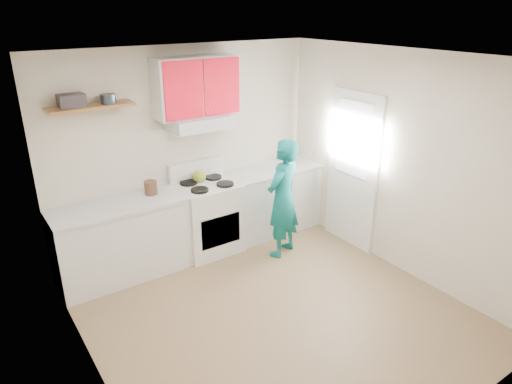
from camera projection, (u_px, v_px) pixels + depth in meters
floor at (274, 311)px, 4.91m from camera, size 3.80×3.80×0.00m
ceiling at (278, 58)px, 3.93m from camera, size 3.60×3.80×0.04m
back_wall at (186, 151)px, 5.87m from camera, size 3.60×0.04×2.60m
front_wall at (452, 294)px, 2.97m from camera, size 3.60×0.04×2.60m
left_wall at (84, 251)px, 3.48m from camera, size 0.04×3.80×2.60m
right_wall at (400, 165)px, 5.36m from camera, size 0.04×3.80×2.60m
door at (353, 171)px, 5.99m from camera, size 0.05×0.85×2.05m
door_glass at (354, 139)px, 5.81m from camera, size 0.01×0.55×0.95m
counter_left at (122, 241)px, 5.42m from camera, size 1.52×0.60×0.90m
counter_right at (272, 200)px, 6.56m from camera, size 1.32×0.60×0.90m
stove at (208, 217)px, 5.99m from camera, size 0.76×0.65×0.92m
range_hood at (200, 122)px, 5.61m from camera, size 0.76×0.44×0.15m
upper_cabinets at (196, 86)px, 5.49m from camera, size 1.02×0.33×0.70m
shelf at (91, 107)px, 4.88m from camera, size 0.90×0.30×0.04m
books at (72, 100)px, 4.76m from camera, size 0.26×0.19×0.14m
tin at (108, 99)px, 4.94m from camera, size 0.19×0.19×0.10m
kettle at (199, 176)px, 5.88m from camera, size 0.21×0.21×0.15m
crock at (151, 188)px, 5.50m from camera, size 0.20×0.20×0.18m
cutting_board at (267, 170)px, 6.38m from camera, size 0.35×0.29×0.02m
silicone_mat at (290, 168)px, 6.46m from camera, size 0.35×0.32×0.01m
person at (283, 199)px, 5.79m from camera, size 0.66×0.55×1.54m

